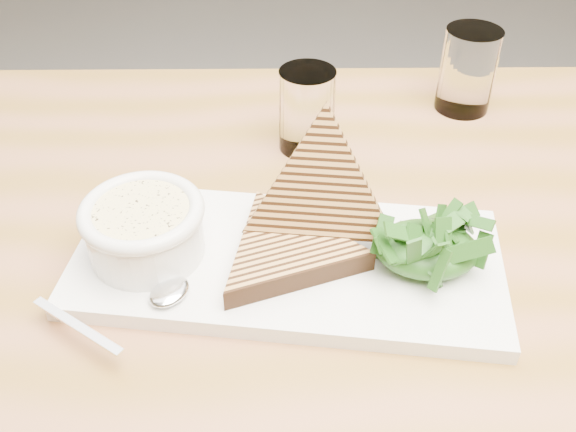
{
  "coord_description": "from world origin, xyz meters",
  "views": [
    {
      "loc": [
        -0.27,
        -0.5,
        1.19
      ],
      "look_at": [
        -0.29,
        -0.04,
        0.8
      ],
      "focal_mm": 40.0,
      "sensor_mm": 36.0,
      "label": 1
    }
  ],
  "objects_px": {
    "glass_near": "(307,110)",
    "glass_far": "(468,70)",
    "soup_bowl": "(146,235)",
    "table_top": "(416,271)",
    "platter": "(287,262)"
  },
  "relations": [
    {
      "from": "table_top",
      "to": "glass_near",
      "type": "height_order",
      "value": "glass_near"
    },
    {
      "from": "soup_bowl",
      "to": "glass_near",
      "type": "height_order",
      "value": "glass_near"
    },
    {
      "from": "table_top",
      "to": "platter",
      "type": "relative_size",
      "value": 2.96
    },
    {
      "from": "platter",
      "to": "glass_near",
      "type": "distance_m",
      "value": 0.22
    },
    {
      "from": "glass_near",
      "to": "glass_far",
      "type": "height_order",
      "value": "glass_far"
    },
    {
      "from": "table_top",
      "to": "glass_far",
      "type": "bearing_deg",
      "value": 73.13
    },
    {
      "from": "glass_near",
      "to": "table_top",
      "type": "bearing_deg",
      "value": -58.91
    },
    {
      "from": "soup_bowl",
      "to": "table_top",
      "type": "bearing_deg",
      "value": 4.74
    },
    {
      "from": "table_top",
      "to": "glass_near",
      "type": "bearing_deg",
      "value": 121.09
    },
    {
      "from": "glass_far",
      "to": "platter",
      "type": "bearing_deg",
      "value": -124.66
    },
    {
      "from": "glass_near",
      "to": "glass_far",
      "type": "relative_size",
      "value": 0.93
    },
    {
      "from": "glass_far",
      "to": "table_top",
      "type": "bearing_deg",
      "value": -106.87
    },
    {
      "from": "platter",
      "to": "glass_near",
      "type": "bearing_deg",
      "value": 86.27
    },
    {
      "from": "soup_bowl",
      "to": "glass_far",
      "type": "distance_m",
      "value": 0.48
    },
    {
      "from": "table_top",
      "to": "platter",
      "type": "distance_m",
      "value": 0.13
    }
  ]
}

